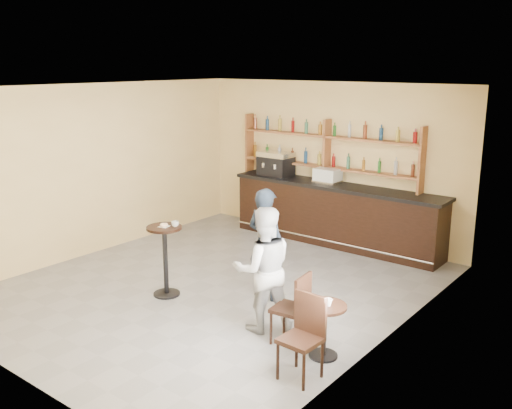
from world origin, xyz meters
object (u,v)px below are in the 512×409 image
Objects in this scene: pedestal_table at (165,261)px; bar_counter at (335,214)px; chair_south at (300,339)px; chair_west at (290,308)px; pastry_case at (328,176)px; patron_second at (263,269)px; man_main at (266,244)px; espresso_machine at (276,164)px; cafe_table at (324,331)px.

bar_counter is at bearing 79.21° from pedestal_table.
chair_west is at bearing 134.79° from chair_south.
pastry_case is at bearing 82.17° from pedestal_table.
pedestal_table is 1.93m from patron_second.
patron_second reaches higher than chair_south.
pedestal_table is at bearing 35.48° from man_main.
pedestal_table reaches higher than chair_west.
chair_south is (3.02, -0.74, -0.06)m from pedestal_table.
bar_counter is 9.07× the size of pastry_case.
patron_second is at bearing 147.97° from chair_south.
chair_south is (3.76, -4.65, -0.98)m from espresso_machine.
espresso_machine is at bearing -148.28° from chair_west.
patron_second reaches higher than pastry_case.
chair_west is at bearing 174.81° from cafe_table.
pedestal_table is 3.11m from chair_south.
man_main reaches higher than patron_second.
pedestal_table is at bearing -48.11° from patron_second.
pedestal_table reaches higher than cafe_table.
chair_south is at bearing 137.28° from man_main.
man_main is at bearing 148.46° from cafe_table.
man_main is at bearing -137.48° from chair_west.
bar_counter is at bearing -79.36° from man_main.
pastry_case is at bearing 1.79° from espresso_machine.
man_main reaches higher than espresso_machine.
chair_west is at bearing 139.64° from man_main.
patron_second is (1.16, -3.90, 0.26)m from bar_counter.
bar_counter is 4.02× the size of pedestal_table.
chair_south reaches higher than chair_west.
espresso_machine is at bearing 100.72° from pedestal_table.
man_main is 2.05m from cafe_table.
pedestal_table is 1.62× the size of cafe_table.
chair_west is (1.67, -4.00, -0.13)m from bar_counter.
bar_counter is at bearing 118.13° from chair_south.
pedestal_table is at bearing -106.92° from pastry_case.
man_main is (2.02, -3.02, -0.60)m from espresso_machine.
pedestal_table is 0.64× the size of man_main.
patron_second is at bearing -54.04° from espresso_machine.
espresso_machine is 6.06m from chair_south.
bar_counter is 6.49× the size of cafe_table.
chair_south is 1.39m from patron_second.
bar_counter is 4.34m from chair_west.
cafe_table is (2.22, -4.05, -0.26)m from bar_counter.
cafe_table is at bearing -61.24° from bar_counter.
bar_counter is 3.98m from pedestal_table.
pastry_case is 0.52× the size of chair_west.
man_main reaches higher than chair_south.
pedestal_table is 1.17× the size of chair_west.
espresso_machine is 3.68m from man_main.
man_main is 1.81× the size of chair_west.
chair_south is at bearing -63.95° from bar_counter.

